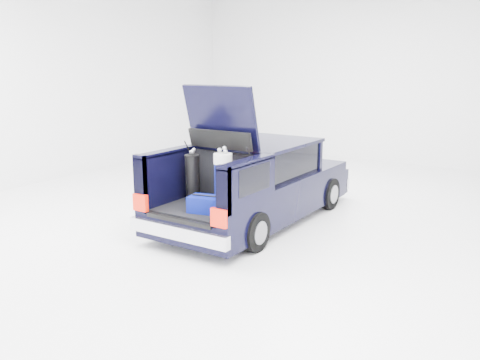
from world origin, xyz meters
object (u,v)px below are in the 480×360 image
Objects in this scene: red_suitcase at (246,187)px; black_golf_bag at (193,177)px; car at (258,183)px; blue_duffel at (206,204)px; blue_golf_bag at (223,180)px.

black_golf_bag is (-0.92, -0.18, 0.08)m from red_suitcase.
car is at bearing 54.04° from black_golf_bag.
red_suitcase is (0.50, -1.19, 0.23)m from car.
red_suitcase is 0.76× the size of black_golf_bag.
blue_duffel is (0.58, -0.42, -0.27)m from black_golf_bag.
red_suitcase is 0.94m from black_golf_bag.
red_suitcase is at bearing 54.24° from blue_golf_bag.
blue_golf_bag is (0.24, -1.45, 0.36)m from car.
car reaches higher than blue_golf_bag.
car reaches higher than black_golf_bag.
blue_duffel is at bearing -126.78° from red_suitcase.
blue_duffel is at bearing -84.83° from car.
blue_golf_bag is at bearing -80.64° from car.
blue_golf_bag is at bearing -25.99° from black_golf_bag.
red_suitcase is at bearing 47.54° from blue_duffel.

